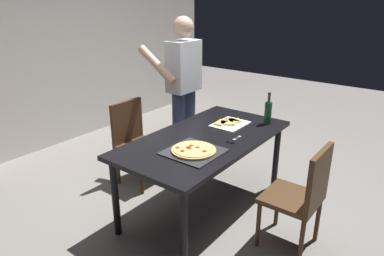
{
  "coord_description": "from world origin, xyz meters",
  "views": [
    {
      "loc": [
        -2.39,
        -1.68,
        1.94
      ],
      "look_at": [
        0.0,
        0.15,
        0.8
      ],
      "focal_mm": 32.69,
      "sensor_mm": 36.0,
      "label": 1
    }
  ],
  "objects_px": {
    "wine_bottle": "(268,112)",
    "kitchen_scissors": "(233,140)",
    "chair_near_camera": "(303,193)",
    "pepperoni_pizza_on_tray": "(194,151)",
    "person_serving_pizza": "(183,86)",
    "chair_far_side": "(135,137)",
    "dining_table": "(205,144)"
  },
  "relations": [
    {
      "from": "dining_table",
      "to": "wine_bottle",
      "type": "bearing_deg",
      "value": -23.48
    },
    {
      "from": "chair_near_camera",
      "to": "pepperoni_pizza_on_tray",
      "type": "distance_m",
      "value": 0.91
    },
    {
      "from": "chair_near_camera",
      "to": "wine_bottle",
      "type": "xyz_separation_m",
      "value": [
        0.66,
        0.65,
        0.36
      ]
    },
    {
      "from": "person_serving_pizza",
      "to": "dining_table",
      "type": "bearing_deg",
      "value": -128.32
    },
    {
      "from": "person_serving_pizza",
      "to": "wine_bottle",
      "type": "bearing_deg",
      "value": -84.39
    },
    {
      "from": "dining_table",
      "to": "person_serving_pizza",
      "type": "relative_size",
      "value": 0.98
    },
    {
      "from": "person_serving_pizza",
      "to": "kitchen_scissors",
      "type": "relative_size",
      "value": 9.07
    },
    {
      "from": "chair_near_camera",
      "to": "chair_far_side",
      "type": "xyz_separation_m",
      "value": [
        0.0,
        1.87,
        0.0
      ]
    },
    {
      "from": "pepperoni_pizza_on_tray",
      "to": "wine_bottle",
      "type": "bearing_deg",
      "value": -9.51
    },
    {
      "from": "wine_bottle",
      "to": "kitchen_scissors",
      "type": "relative_size",
      "value": 1.64
    },
    {
      "from": "person_serving_pizza",
      "to": "kitchen_scissors",
      "type": "bearing_deg",
      "value": -117.4
    },
    {
      "from": "chair_near_camera",
      "to": "kitchen_scissors",
      "type": "xyz_separation_m",
      "value": [
        0.06,
        0.68,
        0.24
      ]
    },
    {
      "from": "wine_bottle",
      "to": "kitchen_scissors",
      "type": "xyz_separation_m",
      "value": [
        -0.6,
        0.04,
        -0.11
      ]
    },
    {
      "from": "chair_far_side",
      "to": "wine_bottle",
      "type": "distance_m",
      "value": 1.43
    },
    {
      "from": "chair_near_camera",
      "to": "wine_bottle",
      "type": "bearing_deg",
      "value": 44.28
    },
    {
      "from": "dining_table",
      "to": "pepperoni_pizza_on_tray",
      "type": "relative_size",
      "value": 4.01
    },
    {
      "from": "person_serving_pizza",
      "to": "wine_bottle",
      "type": "xyz_separation_m",
      "value": [
        0.1,
        -1.0,
        -0.13
      ]
    },
    {
      "from": "person_serving_pizza",
      "to": "chair_far_side",
      "type": "bearing_deg",
      "value": 158.67
    },
    {
      "from": "dining_table",
      "to": "chair_far_side",
      "type": "distance_m",
      "value": 0.95
    },
    {
      "from": "person_serving_pizza",
      "to": "kitchen_scissors",
      "type": "xyz_separation_m",
      "value": [
        -0.5,
        -0.96,
        -0.24
      ]
    },
    {
      "from": "chair_near_camera",
      "to": "chair_far_side",
      "type": "bearing_deg",
      "value": 90.0
    },
    {
      "from": "kitchen_scissors",
      "to": "chair_near_camera",
      "type": "bearing_deg",
      "value": -95.37
    },
    {
      "from": "dining_table",
      "to": "chair_far_side",
      "type": "height_order",
      "value": "chair_far_side"
    },
    {
      "from": "chair_near_camera",
      "to": "wine_bottle",
      "type": "distance_m",
      "value": 0.99
    },
    {
      "from": "chair_far_side",
      "to": "kitchen_scissors",
      "type": "xyz_separation_m",
      "value": [
        0.06,
        -1.18,
        0.24
      ]
    },
    {
      "from": "chair_far_side",
      "to": "wine_bottle",
      "type": "bearing_deg",
      "value": -61.53
    },
    {
      "from": "pepperoni_pizza_on_tray",
      "to": "wine_bottle",
      "type": "height_order",
      "value": "wine_bottle"
    },
    {
      "from": "dining_table",
      "to": "person_serving_pizza",
      "type": "bearing_deg",
      "value": 51.68
    },
    {
      "from": "dining_table",
      "to": "wine_bottle",
      "type": "xyz_separation_m",
      "value": [
        0.66,
        -0.29,
        0.19
      ]
    },
    {
      "from": "chair_near_camera",
      "to": "kitchen_scissors",
      "type": "bearing_deg",
      "value": 84.63
    },
    {
      "from": "chair_far_side",
      "to": "person_serving_pizza",
      "type": "relative_size",
      "value": 0.51
    },
    {
      "from": "dining_table",
      "to": "kitchen_scissors",
      "type": "bearing_deg",
      "value": -75.63
    }
  ]
}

